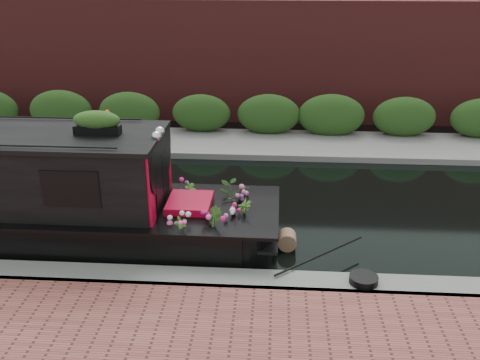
{
  "coord_description": "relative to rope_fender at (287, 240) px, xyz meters",
  "views": [
    {
      "loc": [
        2.49,
        -10.98,
        5.28
      ],
      "look_at": [
        1.78,
        -0.6,
        0.91
      ],
      "focal_mm": 40.0,
      "sensor_mm": 36.0,
      "label": 1
    }
  ],
  "objects": [
    {
      "name": "far_hedge",
      "position": [
        -2.79,
        6.89,
        -0.18
      ],
      "size": [
        40.0,
        1.1,
        2.8
      ],
      "primitive_type": "cube",
      "color": "#204115",
      "rests_on": "ground"
    },
    {
      "name": "coiled_mooring_rope",
      "position": [
        1.25,
        -1.5,
        0.13
      ],
      "size": [
        0.48,
        0.48,
        0.12
      ],
      "primitive_type": "cylinder",
      "color": "black",
      "rests_on": "near_bank_coping"
    },
    {
      "name": "rope_fender",
      "position": [
        0.0,
        0.0,
        0.0
      ],
      "size": [
        0.36,
        0.36,
        0.36
      ],
      "primitive_type": "cylinder",
      "rotation": [
        1.57,
        0.0,
        0.0
      ],
      "color": "#856246",
      "rests_on": "ground"
    },
    {
      "name": "ground",
      "position": [
        -2.79,
        1.79,
        -0.18
      ],
      "size": [
        80.0,
        80.0,
        0.0
      ],
      "primitive_type": "plane",
      "color": "black",
      "rests_on": "ground"
    },
    {
      "name": "far_bank_path",
      "position": [
        -2.79,
        5.99,
        -0.18
      ],
      "size": [
        40.0,
        2.4,
        0.34
      ],
      "primitive_type": "cube",
      "color": "slate",
      "rests_on": "ground"
    },
    {
      "name": "near_bank_coping",
      "position": [
        -2.79,
        -1.51,
        -0.18
      ],
      "size": [
        40.0,
        0.6,
        0.5
      ],
      "primitive_type": "cube",
      "color": "slate",
      "rests_on": "ground"
    },
    {
      "name": "far_brick_wall",
      "position": [
        -2.79,
        8.99,
        -0.18
      ],
      "size": [
        40.0,
        1.0,
        8.0
      ],
      "primitive_type": "cube",
      "color": "#5C201F",
      "rests_on": "ground"
    }
  ]
}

